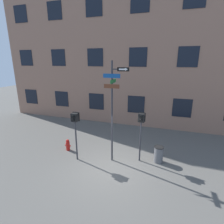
{
  "coord_description": "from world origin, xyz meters",
  "views": [
    {
      "loc": [
        2.41,
        -7.16,
        5.13
      ],
      "look_at": [
        -0.19,
        0.72,
        2.7
      ],
      "focal_mm": 28.0,
      "sensor_mm": 36.0,
      "label": 1
    }
  ],
  "objects": [
    {
      "name": "street_sign_pole",
      "position": [
        -0.13,
        0.71,
        3.05
      ],
      "size": [
        1.24,
        0.81,
        5.15
      ],
      "color": "#2D2D33",
      "rests_on": "ground_plane"
    },
    {
      "name": "ground_plane",
      "position": [
        0.0,
        0.0,
        0.0
      ],
      "size": [
        60.0,
        60.0,
        0.0
      ],
      "primitive_type": "plane",
      "color": "#595651"
    },
    {
      "name": "pedestrian_signal_left",
      "position": [
        -2.0,
        0.2,
        2.08
      ],
      "size": [
        0.39,
        0.4,
        2.63
      ],
      "color": "#2D2D33",
      "rests_on": "ground_plane"
    },
    {
      "name": "pedestrian_signal_right",
      "position": [
        1.22,
        1.12,
        2.09
      ],
      "size": [
        0.37,
        0.4,
        2.65
      ],
      "color": "#2D2D33",
      "rests_on": "ground_plane"
    },
    {
      "name": "fire_hydrant",
      "position": [
        -3.03,
        0.94,
        0.33
      ],
      "size": [
        0.38,
        0.22,
        0.69
      ],
      "color": "red",
      "rests_on": "ground_plane"
    },
    {
      "name": "building_facade",
      "position": [
        -0.0,
        6.56,
        7.2
      ],
      "size": [
        24.0,
        0.63,
        14.39
      ],
      "color": "#936B56",
      "rests_on": "ground_plane"
    },
    {
      "name": "trash_bin",
      "position": [
        2.18,
        1.31,
        0.45
      ],
      "size": [
        0.49,
        0.49,
        0.89
      ],
      "color": "#59595B",
      "rests_on": "ground_plane"
    }
  ]
}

